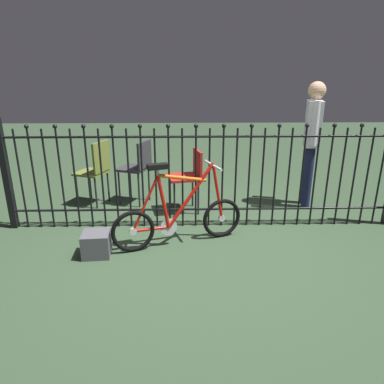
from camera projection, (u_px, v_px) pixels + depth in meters
ground_plane at (205, 247)px, 3.55m from camera, size 20.00×20.00×0.00m
iron_fence at (200, 174)px, 3.88m from camera, size 4.46×0.07×1.26m
bicycle at (179, 217)px, 3.54m from camera, size 1.34×0.56×0.88m
chair_red at (189, 174)px, 4.37m from camera, size 0.46×0.45×0.80m
chair_olive at (96, 167)px, 4.59m from camera, size 0.48×0.48×0.87m
chair_charcoal at (138, 165)px, 4.63m from camera, size 0.48×0.48×0.87m
person_visitor at (312, 135)px, 4.42m from camera, size 0.25×0.46×1.62m
display_crate at (97, 244)px, 3.37m from camera, size 0.28×0.28×0.24m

